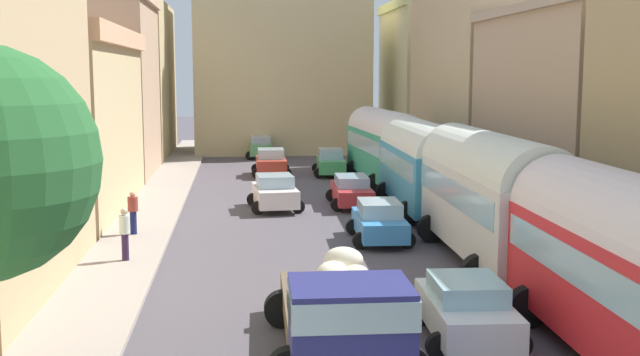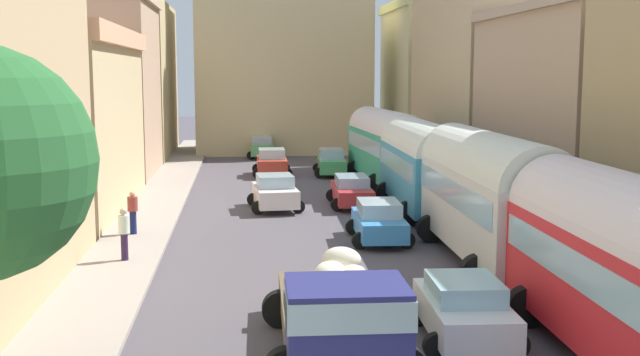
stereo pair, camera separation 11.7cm
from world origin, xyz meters
name	(u,v)px [view 2 (the right image)]	position (x,y,z in m)	size (l,w,h in m)	color
ground_plane	(313,205)	(0.00, 27.00, 0.00)	(154.00, 154.00, 0.00)	#4F4950
sidewalk_left	(156,206)	(-7.25, 27.00, 0.07)	(2.50, 70.00, 0.14)	#9F9287
sidewalk_right	(464,201)	(7.25, 27.00, 0.07)	(2.50, 70.00, 0.14)	gray
building_left_2	(57,120)	(-11.38, 26.61, 4.08)	(6.34, 13.62, 8.08)	#CFB482
building_left_3	(113,87)	(-10.83, 38.41, 5.35)	(5.13, 9.16, 10.66)	tan
building_left_4	(136,81)	(-10.99, 49.99, 5.60)	(4.98, 12.59, 11.20)	tan
building_right_2	(566,110)	(10.80, 23.94, 4.54)	(5.06, 12.32, 9.05)	tan
building_right_3	(475,79)	(10.92, 37.57, 5.81)	(4.83, 13.85, 11.63)	tan
building_right_4	(421,77)	(10.73, 50.97, 5.83)	(4.91, 11.03, 11.59)	beige
distant_church	(283,57)	(0.00, 52.02, 7.37)	(13.30, 7.41, 21.99)	#D3BC89
parked_bus_0	(626,262)	(4.60, 6.50, 2.23)	(3.51, 8.32, 4.07)	red
parked_bus_1	(488,191)	(4.60, 15.50, 2.36)	(3.49, 9.98, 4.25)	silver
parked_bus_2	(423,162)	(4.60, 24.50, 2.25)	(3.46, 9.03, 4.07)	teal
parked_bus_3	(385,143)	(4.60, 33.50, 2.31)	(3.44, 9.79, 4.14)	#329975
cargo_truck_0	(339,312)	(-1.32, 7.04, 1.17)	(3.26, 6.57, 2.20)	navy
car_0	(275,192)	(-1.82, 26.01, 0.79)	(2.53, 3.78, 1.58)	silver
car_1	(272,162)	(-1.50, 37.65, 0.81)	(2.36, 3.71, 1.63)	#B33626
car_2	(262,147)	(-1.82, 47.71, 0.80)	(2.23, 3.72, 1.60)	#509256
car_3	(464,309)	(1.72, 8.27, 0.75)	(2.42, 3.75, 1.47)	silver
car_4	(379,221)	(1.66, 18.91, 0.76)	(2.33, 3.96, 1.50)	#3885CE
car_5	(352,191)	(1.76, 26.53, 0.73)	(2.28, 4.37, 1.43)	#B42C2F
car_6	(331,162)	(2.11, 37.50, 0.81)	(2.31, 4.12, 1.63)	#439D5B
pedestrian_1	(133,211)	(-7.38, 20.52, 1.00)	(0.48, 0.48, 1.76)	navy
pedestrian_3	(124,232)	(-7.09, 16.39, 1.06)	(0.39, 0.39, 1.84)	#2F1E3E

